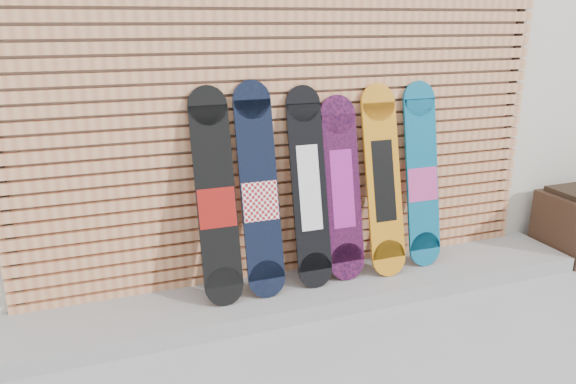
{
  "coord_description": "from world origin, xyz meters",
  "views": [
    {
      "loc": [
        -1.64,
        -2.92,
        2.07
      ],
      "look_at": [
        -0.28,
        0.75,
        0.85
      ],
      "focal_mm": 35.0,
      "sensor_mm": 36.0,
      "label": 1
    }
  ],
  "objects_px": {
    "snowboard_0": "(216,199)",
    "snowboard_3": "(342,189)",
    "snowboard_4": "(383,181)",
    "snowboard_2": "(309,188)",
    "snowboard_5": "(422,176)",
    "snowboard_1": "(259,192)"
  },
  "relations": [
    {
      "from": "snowboard_5",
      "to": "snowboard_0",
      "type": "bearing_deg",
      "value": -178.61
    },
    {
      "from": "snowboard_0",
      "to": "snowboard_4",
      "type": "distance_m",
      "value": 1.33
    },
    {
      "from": "snowboard_5",
      "to": "snowboard_2",
      "type": "bearing_deg",
      "value": -178.73
    },
    {
      "from": "snowboard_0",
      "to": "snowboard_2",
      "type": "relative_size",
      "value": 1.02
    },
    {
      "from": "snowboard_0",
      "to": "snowboard_2",
      "type": "bearing_deg",
      "value": 1.56
    },
    {
      "from": "snowboard_1",
      "to": "snowboard_5",
      "type": "height_order",
      "value": "snowboard_1"
    },
    {
      "from": "snowboard_0",
      "to": "snowboard_2",
      "type": "distance_m",
      "value": 0.71
    },
    {
      "from": "snowboard_2",
      "to": "snowboard_4",
      "type": "bearing_deg",
      "value": -0.92
    },
    {
      "from": "snowboard_2",
      "to": "snowboard_4",
      "type": "xyz_separation_m",
      "value": [
        0.62,
        -0.01,
        -0.01
      ]
    },
    {
      "from": "snowboard_1",
      "to": "snowboard_4",
      "type": "height_order",
      "value": "snowboard_1"
    },
    {
      "from": "snowboard_3",
      "to": "snowboard_2",
      "type": "bearing_deg",
      "value": -176.59
    },
    {
      "from": "snowboard_0",
      "to": "snowboard_3",
      "type": "height_order",
      "value": "snowboard_0"
    },
    {
      "from": "snowboard_0",
      "to": "snowboard_1",
      "type": "bearing_deg",
      "value": 0.85
    },
    {
      "from": "snowboard_4",
      "to": "snowboard_3",
      "type": "bearing_deg",
      "value": 175.52
    },
    {
      "from": "snowboard_2",
      "to": "snowboard_3",
      "type": "height_order",
      "value": "snowboard_2"
    },
    {
      "from": "snowboard_0",
      "to": "snowboard_5",
      "type": "height_order",
      "value": "snowboard_0"
    },
    {
      "from": "snowboard_0",
      "to": "snowboard_1",
      "type": "xyz_separation_m",
      "value": [
        0.32,
        0.0,
        0.01
      ]
    },
    {
      "from": "snowboard_5",
      "to": "snowboard_3",
      "type": "bearing_deg",
      "value": -179.58
    },
    {
      "from": "snowboard_1",
      "to": "snowboard_2",
      "type": "distance_m",
      "value": 0.39
    },
    {
      "from": "snowboard_1",
      "to": "snowboard_4",
      "type": "relative_size",
      "value": 1.04
    },
    {
      "from": "snowboard_2",
      "to": "snowboard_3",
      "type": "distance_m",
      "value": 0.28
    },
    {
      "from": "snowboard_4",
      "to": "snowboard_2",
      "type": "bearing_deg",
      "value": 179.08
    }
  ]
}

